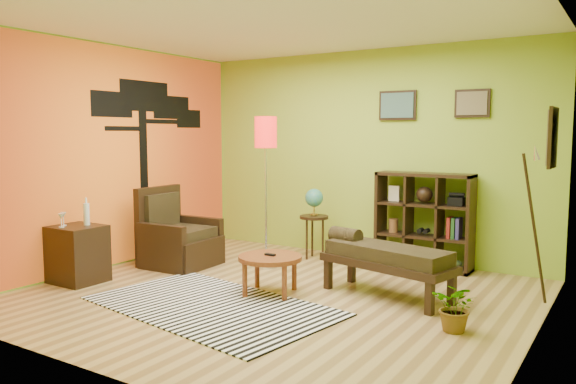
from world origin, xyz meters
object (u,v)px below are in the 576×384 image
Objects in this scene: side_cabinet at (78,254)px; cube_shelf at (425,221)px; armchair at (177,242)px; bench at (384,256)px; coffee_table at (270,261)px; globe_table at (314,206)px; potted_plant at (457,312)px; floor_lamp at (266,146)px.

cube_shelf is at bearing 41.59° from side_cabinet.
bench is at bearing 2.34° from armchair.
coffee_table is 0.71× the size of globe_table.
armchair is 2.80m from bench.
coffee_table is 1.99m from potted_plant.
potted_plant is at bearing 9.34° from side_cabinet.
floor_lamp is at bearing 26.25° from armchair.
bench reaches higher than potted_plant.
armchair is 1.06× the size of globe_table.
bench is 3.46× the size of potted_plant.
floor_lamp is 2.20m from cube_shelf.
globe_table is 2.19× the size of potted_plant.
coffee_table is 0.70× the size of side_cabinet.
armchair is 3.77m from potted_plant.
bench is at bearing 144.89° from potted_plant.
floor_lamp is (1.41, 1.73, 1.21)m from side_cabinet.
armchair is 2.32× the size of potted_plant.
armchair is 1.69m from floor_lamp.
side_cabinet is at bearing -123.79° from globe_table.
cube_shelf is 0.80× the size of bench.
cube_shelf is (0.99, 1.99, 0.25)m from coffee_table.
cube_shelf is (2.74, 1.54, 0.30)m from armchair.
cube_shelf is at bearing 91.92° from bench.
armchair reaches higher than potted_plant.
potted_plant is at bearing -8.35° from armchair.
coffee_table is at bearing -53.62° from floor_lamp.
floor_lamp reaches higher than potted_plant.
coffee_table is at bearing -14.49° from armchair.
bench is at bearing 22.92° from side_cabinet.
potted_plant is (1.98, -0.10, -0.19)m from coffee_table.
side_cabinet is at bearing -170.66° from potted_plant.
bench is (3.16, 1.34, 0.09)m from side_cabinet.
cube_shelf is 2.77× the size of potted_plant.
globe_table is 0.79× the size of cube_shelf.
floor_lamp is at bearing 50.92° from side_cabinet.
coffee_table is at bearing -151.50° from bench.
bench is (2.79, 0.11, 0.12)m from armchair.
globe_table is at bearing 71.03° from floor_lamp.
cube_shelf reaches higher than potted_plant.
side_cabinet is 3.03m from globe_table.
cube_shelf is at bearing 29.32° from armchair.
potted_plant is at bearing -35.11° from bench.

